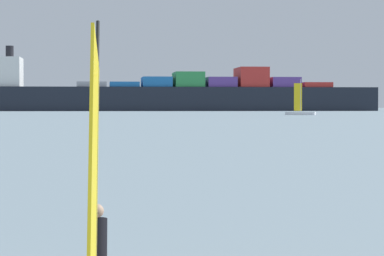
% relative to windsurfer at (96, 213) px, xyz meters
% --- Properties ---
extents(windsurfer, '(1.89, 3.91, 4.47)m').
position_rel_windsurfer_xyz_m(windsurfer, '(0.00, 0.00, 0.00)').
color(windsurfer, red).
rests_on(windsurfer, ground_plane).
extents(cargo_ship, '(206.12, 114.77, 33.14)m').
position_rel_windsurfer_xyz_m(cargo_ship, '(-148.88, 409.39, 7.09)').
color(cargo_ship, black).
rests_on(cargo_ship, ground_plane).
extents(small_sailboat, '(8.96, 2.88, 10.84)m').
position_rel_windsurfer_xyz_m(small_sailboat, '(-46.61, 244.44, -0.35)').
color(small_sailboat, white).
rests_on(small_sailboat, ground_plane).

